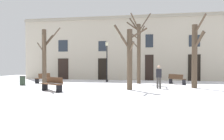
{
  "coord_description": "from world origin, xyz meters",
  "views": [
    {
      "loc": [
        3.67,
        -16.83,
        1.69
      ],
      "look_at": [
        0.0,
        1.91,
        1.27
      ],
      "focal_mm": 38.99,
      "sensor_mm": 36.0,
      "label": 1
    }
  ],
  "objects_px": {
    "litter_bin": "(22,81)",
    "bench_near_center_tree": "(53,84)",
    "tree_center": "(44,57)",
    "tree_near_facade": "(129,57)",
    "streetlamp": "(107,57)",
    "tree_right_of_center": "(195,54)",
    "tree_left_of_center": "(138,49)",
    "person_crossing_plaza": "(159,76)",
    "bench_back_to_back_left": "(177,79)",
    "bench_far_corner": "(43,78)"
  },
  "relations": [
    {
      "from": "tree_left_of_center",
      "to": "bench_near_center_tree",
      "type": "xyz_separation_m",
      "value": [
        -4.75,
        -7.48,
        -2.64
      ]
    },
    {
      "from": "tree_right_of_center",
      "to": "bench_near_center_tree",
      "type": "distance_m",
      "value": 10.17
    },
    {
      "from": "tree_center",
      "to": "bench_back_to_back_left",
      "type": "distance_m",
      "value": 11.04
    },
    {
      "from": "tree_near_facade",
      "to": "person_crossing_plaza",
      "type": "bearing_deg",
      "value": 32.71
    },
    {
      "from": "person_crossing_plaza",
      "to": "streetlamp",
      "type": "bearing_deg",
      "value": -47.48
    },
    {
      "from": "tree_right_of_center",
      "to": "tree_left_of_center",
      "type": "relative_size",
      "value": 0.83
    },
    {
      "from": "streetlamp",
      "to": "bench_near_center_tree",
      "type": "distance_m",
      "value": 9.3
    },
    {
      "from": "litter_bin",
      "to": "bench_near_center_tree",
      "type": "xyz_separation_m",
      "value": [
        4.44,
        -3.87,
        0.09
      ]
    },
    {
      "from": "tree_left_of_center",
      "to": "person_crossing_plaza",
      "type": "bearing_deg",
      "value": -67.14
    },
    {
      "from": "bench_far_corner",
      "to": "person_crossing_plaza",
      "type": "bearing_deg",
      "value": 78.09
    },
    {
      "from": "tree_center",
      "to": "tree_near_facade",
      "type": "height_order",
      "value": "tree_center"
    },
    {
      "from": "bench_far_corner",
      "to": "tree_right_of_center",
      "type": "bearing_deg",
      "value": 84.96
    },
    {
      "from": "bench_back_to_back_left",
      "to": "bench_far_corner",
      "type": "relative_size",
      "value": 0.78
    },
    {
      "from": "tree_near_facade",
      "to": "person_crossing_plaza",
      "type": "distance_m",
      "value": 2.65
    },
    {
      "from": "bench_back_to_back_left",
      "to": "bench_far_corner",
      "type": "distance_m",
      "value": 12.07
    },
    {
      "from": "streetlamp",
      "to": "bench_back_to_back_left",
      "type": "height_order",
      "value": "streetlamp"
    },
    {
      "from": "bench_back_to_back_left",
      "to": "tree_near_facade",
      "type": "bearing_deg",
      "value": 104.37
    },
    {
      "from": "litter_bin",
      "to": "bench_back_to_back_left",
      "type": "relative_size",
      "value": 0.5
    },
    {
      "from": "tree_right_of_center",
      "to": "person_crossing_plaza",
      "type": "distance_m",
      "value": 3.11
    },
    {
      "from": "bench_far_corner",
      "to": "person_crossing_plaza",
      "type": "distance_m",
      "value": 11.12
    },
    {
      "from": "tree_center",
      "to": "bench_near_center_tree",
      "type": "height_order",
      "value": "tree_center"
    },
    {
      "from": "bench_far_corner",
      "to": "tree_near_facade",
      "type": "bearing_deg",
      "value": 67.62
    },
    {
      "from": "tree_center",
      "to": "streetlamp",
      "type": "xyz_separation_m",
      "value": [
        3.05,
        7.07,
        0.17
      ]
    },
    {
      "from": "tree_near_facade",
      "to": "person_crossing_plaza",
      "type": "xyz_separation_m",
      "value": [
        1.94,
        1.24,
        -1.31
      ]
    },
    {
      "from": "tree_left_of_center",
      "to": "streetlamp",
      "type": "bearing_deg",
      "value": 155.18
    },
    {
      "from": "tree_near_facade",
      "to": "bench_back_to_back_left",
      "type": "height_order",
      "value": "tree_near_facade"
    },
    {
      "from": "tree_right_of_center",
      "to": "bench_back_to_back_left",
      "type": "bearing_deg",
      "value": 108.77
    },
    {
      "from": "tree_near_facade",
      "to": "litter_bin",
      "type": "xyz_separation_m",
      "value": [
        -9.08,
        1.96,
        -1.84
      ]
    },
    {
      "from": "tree_center",
      "to": "bench_back_to_back_left",
      "type": "bearing_deg",
      "value": 28.76
    },
    {
      "from": "litter_bin",
      "to": "bench_near_center_tree",
      "type": "bearing_deg",
      "value": -41.1
    },
    {
      "from": "tree_center",
      "to": "litter_bin",
      "type": "bearing_deg",
      "value": 146.14
    },
    {
      "from": "tree_left_of_center",
      "to": "tree_center",
      "type": "bearing_deg",
      "value": -138.09
    },
    {
      "from": "tree_near_facade",
      "to": "bench_near_center_tree",
      "type": "xyz_separation_m",
      "value": [
        -4.64,
        -1.92,
        -1.74
      ]
    },
    {
      "from": "litter_bin",
      "to": "person_crossing_plaza",
      "type": "xyz_separation_m",
      "value": [
        11.02,
        -0.71,
        0.53
      ]
    },
    {
      "from": "tree_left_of_center",
      "to": "bench_far_corner",
      "type": "xyz_separation_m",
      "value": [
        -8.74,
        -0.89,
        -2.64
      ]
    },
    {
      "from": "person_crossing_plaza",
      "to": "bench_back_to_back_left",
      "type": "bearing_deg",
      "value": -108.88
    },
    {
      "from": "tree_left_of_center",
      "to": "tree_near_facade",
      "type": "bearing_deg",
      "value": -91.18
    },
    {
      "from": "bench_near_center_tree",
      "to": "litter_bin",
      "type": "bearing_deg",
      "value": 170.41
    },
    {
      "from": "streetlamp",
      "to": "tree_near_facade",
      "type": "bearing_deg",
      "value": -66.45
    },
    {
      "from": "tree_right_of_center",
      "to": "streetlamp",
      "type": "xyz_separation_m",
      "value": [
        -7.56,
        4.94,
        -0.05
      ]
    },
    {
      "from": "bench_far_corner",
      "to": "person_crossing_plaza",
      "type": "xyz_separation_m",
      "value": [
        10.57,
        -3.44,
        0.44
      ]
    },
    {
      "from": "bench_far_corner",
      "to": "person_crossing_plaza",
      "type": "height_order",
      "value": "person_crossing_plaza"
    },
    {
      "from": "tree_right_of_center",
      "to": "tree_left_of_center",
      "type": "xyz_separation_m",
      "value": [
        -4.37,
        3.47,
        0.64
      ]
    },
    {
      "from": "litter_bin",
      "to": "person_crossing_plaza",
      "type": "height_order",
      "value": "person_crossing_plaza"
    },
    {
      "from": "streetlamp",
      "to": "tree_left_of_center",
      "type": "bearing_deg",
      "value": -24.82
    },
    {
      "from": "litter_bin",
      "to": "tree_left_of_center",
      "type": "bearing_deg",
      "value": 21.45
    },
    {
      "from": "bench_far_corner",
      "to": "tree_center",
      "type": "bearing_deg",
      "value": 34.14
    },
    {
      "from": "litter_bin",
      "to": "bench_near_center_tree",
      "type": "height_order",
      "value": "bench_near_center_tree"
    },
    {
      "from": "tree_right_of_center",
      "to": "person_crossing_plaza",
      "type": "bearing_deg",
      "value": -161.49
    },
    {
      "from": "tree_near_facade",
      "to": "tree_center",
      "type": "bearing_deg",
      "value": -179.75
    }
  ]
}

